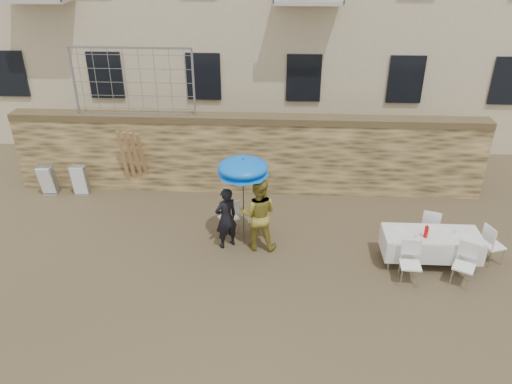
# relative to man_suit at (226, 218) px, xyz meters

# --- Properties ---
(ground) EXTENTS (80.00, 80.00, 0.00)m
(ground) POSITION_rel_man_suit_xyz_m (0.29, -2.07, -0.76)
(ground) COLOR brown
(ground) RESTS_ON ground
(stone_wall) EXTENTS (13.00, 0.50, 2.20)m
(stone_wall) POSITION_rel_man_suit_xyz_m (0.29, 2.93, 0.34)
(stone_wall) COLOR olive
(stone_wall) RESTS_ON ground
(chain_link_fence) EXTENTS (3.20, 0.06, 1.80)m
(chain_link_fence) POSITION_rel_man_suit_xyz_m (-2.71, 2.93, 2.34)
(chain_link_fence) COLOR gray
(chain_link_fence) RESTS_ON stone_wall
(man_suit) EXTENTS (0.67, 0.62, 1.53)m
(man_suit) POSITION_rel_man_suit_xyz_m (0.00, 0.00, 0.00)
(man_suit) COLOR black
(man_suit) RESTS_ON ground
(woman_dress) EXTENTS (0.92, 0.74, 1.79)m
(woman_dress) POSITION_rel_man_suit_xyz_m (0.75, 0.00, 0.13)
(woman_dress) COLOR gold
(woman_dress) RESTS_ON ground
(umbrella) EXTENTS (1.18, 1.18, 2.08)m
(umbrella) POSITION_rel_man_suit_xyz_m (0.40, 0.10, 1.20)
(umbrella) COLOR #3F3F44
(umbrella) RESTS_ON ground
(couple_chair_left) EXTENTS (0.67, 0.67, 0.96)m
(couple_chair_left) POSITION_rel_man_suit_xyz_m (0.00, 0.55, -0.28)
(couple_chair_left) COLOR white
(couple_chair_left) RESTS_ON ground
(couple_chair_right) EXTENTS (0.49, 0.49, 0.96)m
(couple_chair_right) POSITION_rel_man_suit_xyz_m (0.70, 0.55, -0.28)
(couple_chair_right) COLOR white
(couple_chair_right) RESTS_ON ground
(banquet_table) EXTENTS (2.10, 0.85, 0.78)m
(banquet_table) POSITION_rel_man_suit_xyz_m (4.60, -0.43, -0.03)
(banquet_table) COLOR silver
(banquet_table) RESTS_ON ground
(soda_bottle) EXTENTS (0.09, 0.09, 0.26)m
(soda_bottle) POSITION_rel_man_suit_xyz_m (4.40, -0.58, 0.14)
(soda_bottle) COLOR red
(soda_bottle) RESTS_ON banquet_table
(table_chair_front_left) EXTENTS (0.51, 0.51, 0.96)m
(table_chair_front_left) POSITION_rel_man_suit_xyz_m (4.00, -1.18, -0.28)
(table_chair_front_left) COLOR white
(table_chair_front_left) RESTS_ON ground
(table_chair_front_right) EXTENTS (0.65, 0.65, 0.96)m
(table_chair_front_right) POSITION_rel_man_suit_xyz_m (5.10, -1.18, -0.28)
(table_chair_front_right) COLOR white
(table_chair_front_right) RESTS_ON ground
(table_chair_back) EXTENTS (0.62, 0.62, 0.96)m
(table_chair_back) POSITION_rel_man_suit_xyz_m (4.80, 0.37, -0.28)
(table_chair_back) COLOR white
(table_chair_back) RESTS_ON ground
(table_chair_side) EXTENTS (0.61, 0.61, 0.96)m
(table_chair_side) POSITION_rel_man_suit_xyz_m (6.00, -0.33, -0.28)
(table_chair_side) COLOR white
(table_chair_side) RESTS_ON ground
(chair_stack_left) EXTENTS (0.46, 0.40, 0.92)m
(chair_stack_left) POSITION_rel_man_suit_xyz_m (-5.29, 2.45, -0.30)
(chair_stack_left) COLOR white
(chair_stack_left) RESTS_ON ground
(chair_stack_right) EXTENTS (0.46, 0.32, 0.92)m
(chair_stack_right) POSITION_rel_man_suit_xyz_m (-4.39, 2.45, -0.30)
(chair_stack_right) COLOR white
(chair_stack_right) RESTS_ON ground
(wood_planks) EXTENTS (0.70, 0.20, 2.00)m
(wood_planks) POSITION_rel_man_suit_xyz_m (-2.79, 2.52, 0.24)
(wood_planks) COLOR #A37749
(wood_planks) RESTS_ON ground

